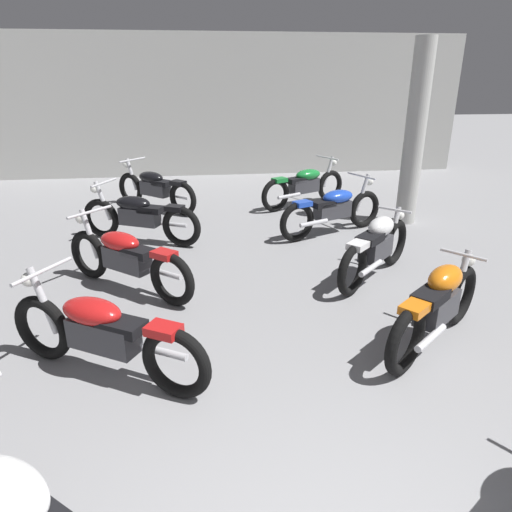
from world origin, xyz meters
TOP-DOWN VIEW (x-y plane):
  - back_wall at (0.00, 11.98)m, footprint 13.20×0.24m
  - support_pillar at (3.18, 7.05)m, footprint 0.36×0.36m
  - motorcycle_left_row_1 at (-1.57, 2.81)m, footprint 1.93×1.20m
  - motorcycle_left_row_2 at (-1.60, 4.66)m, footprint 1.73×1.48m
  - motorcycle_left_row_3 at (-1.64, 6.54)m, footprint 2.01×1.09m
  - motorcycle_left_row_4 at (-1.54, 8.53)m, footprint 1.69×1.53m
  - motorcycle_right_row_1 at (1.67, 2.93)m, footprint 1.59×1.34m
  - motorcycle_right_row_2 at (1.67, 4.63)m, footprint 1.49×1.46m
  - motorcycle_right_row_3 at (1.63, 6.53)m, footprint 2.03×1.06m
  - motorcycle_right_row_4 at (1.55, 8.40)m, footprint 1.97×1.15m

SIDE VIEW (x-z plane):
  - motorcycle_left_row_1 at x=-1.57m, z-range -0.04..0.94m
  - motorcycle_left_row_2 at x=-1.60m, z-range -0.04..0.94m
  - motorcycle_left_row_3 at x=-1.64m, z-range -0.04..0.94m
  - motorcycle_left_row_4 at x=-1.54m, z-range -0.04..0.94m
  - motorcycle_right_row_3 at x=1.63m, z-range -0.04..0.94m
  - motorcycle_right_row_4 at x=1.55m, z-range -0.04..0.94m
  - motorcycle_right_row_1 at x=1.67m, z-range 0.02..0.90m
  - motorcycle_right_row_2 at x=1.67m, z-range 0.02..0.90m
  - support_pillar at x=3.18m, z-range 0.00..3.20m
  - back_wall at x=0.00m, z-range 0.00..3.60m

